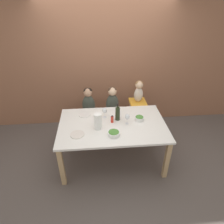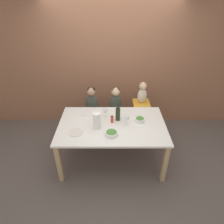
# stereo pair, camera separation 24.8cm
# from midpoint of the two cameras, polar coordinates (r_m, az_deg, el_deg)

# --- Properties ---
(ground_plane) EXTENTS (14.00, 14.00, 0.00)m
(ground_plane) POSITION_cam_midpoint_polar(r_m,az_deg,el_deg) (3.73, -1.84, -13.07)
(ground_plane) COLOR #564C47
(wall_back) EXTENTS (10.00, 0.06, 2.70)m
(wall_back) POSITION_cam_midpoint_polar(r_m,az_deg,el_deg) (4.12, -3.30, 13.69)
(wall_back) COLOR #8E5B42
(wall_back) RESTS_ON ground_plane
(dining_table) EXTENTS (1.73, 1.08, 0.76)m
(dining_table) POSITION_cam_midpoint_polar(r_m,az_deg,el_deg) (3.29, -2.04, -4.73)
(dining_table) COLOR white
(dining_table) RESTS_ON ground_plane
(chair_far_left) EXTENTS (0.38, 0.42, 0.46)m
(chair_far_left) POSITION_cam_midpoint_polar(r_m,az_deg,el_deg) (4.10, -8.14, -1.67)
(chair_far_left) COLOR silver
(chair_far_left) RESTS_ON ground_plane
(chair_far_center) EXTENTS (0.38, 0.42, 0.46)m
(chair_far_center) POSITION_cam_midpoint_polar(r_m,az_deg,el_deg) (4.09, -1.63, -1.37)
(chair_far_center) COLOR silver
(chair_far_center) RESTS_ON ground_plane
(chair_right_highchair) EXTENTS (0.32, 0.36, 0.72)m
(chair_right_highchair) POSITION_cam_midpoint_polar(r_m,az_deg,el_deg) (4.06, 5.53, 0.98)
(chair_right_highchair) COLOR silver
(chair_right_highchair) RESTS_ON ground_plane
(person_child_left) EXTENTS (0.25, 0.17, 0.58)m
(person_child_left) POSITION_cam_midpoint_polar(r_m,az_deg,el_deg) (3.90, -8.56, 3.06)
(person_child_left) COLOR #3D4238
(person_child_left) RESTS_ON chair_far_left
(person_child_center) EXTENTS (0.25, 0.17, 0.58)m
(person_child_center) POSITION_cam_midpoint_polar(r_m,az_deg,el_deg) (3.90, -1.72, 3.39)
(person_child_center) COLOR #3D4238
(person_child_center) RESTS_ON chair_far_center
(person_baby_right) EXTENTS (0.18, 0.15, 0.44)m
(person_baby_right) POSITION_cam_midpoint_polar(r_m,az_deg,el_deg) (3.86, 5.85, 6.37)
(person_baby_right) COLOR beige
(person_baby_right) RESTS_ON chair_right_highchair
(wine_bottle) EXTENTS (0.08, 0.08, 0.30)m
(wine_bottle) POSITION_cam_midpoint_polar(r_m,az_deg,el_deg) (3.28, -0.54, -0.48)
(wine_bottle) COLOR #232D19
(wine_bottle) RESTS_ON dining_table
(paper_towel_roll) EXTENTS (0.12, 0.12, 0.26)m
(paper_towel_roll) POSITION_cam_midpoint_polar(r_m,az_deg,el_deg) (3.08, -6.34, -2.71)
(paper_towel_roll) COLOR white
(paper_towel_roll) RESTS_ON dining_table
(wine_glass_near) EXTENTS (0.08, 0.08, 0.18)m
(wine_glass_near) POSITION_cam_midpoint_polar(r_m,az_deg,el_deg) (3.17, 2.18, -1.48)
(wine_glass_near) COLOR white
(wine_glass_near) RESTS_ON dining_table
(wine_glass_far) EXTENTS (0.08, 0.08, 0.18)m
(wine_glass_far) POSITION_cam_midpoint_polar(r_m,az_deg,el_deg) (3.34, -4.23, 0.32)
(wine_glass_far) COLOR white
(wine_glass_far) RESTS_ON dining_table
(salad_bowl_large) EXTENTS (0.19, 0.19, 0.08)m
(salad_bowl_large) POSITION_cam_midpoint_polar(r_m,az_deg,el_deg) (2.98, -1.89, -6.10)
(salad_bowl_large) COLOR white
(salad_bowl_large) RESTS_ON dining_table
(salad_bowl_small) EXTENTS (0.15, 0.15, 0.08)m
(salad_bowl_small) POSITION_cam_midpoint_polar(r_m,az_deg,el_deg) (3.32, 5.72, -1.77)
(salad_bowl_small) COLOR white
(salad_bowl_small) RESTS_ON dining_table
(dinner_plate_front_left) EXTENTS (0.21, 0.21, 0.01)m
(dinner_plate_front_left) POSITION_cam_midpoint_polar(r_m,az_deg,el_deg) (3.07, -12.19, -6.36)
(dinner_plate_front_left) COLOR silver
(dinner_plate_front_left) RESTS_ON dining_table
(dinner_plate_back_left) EXTENTS (0.21, 0.21, 0.01)m
(dinner_plate_back_left) POSITION_cam_midpoint_polar(r_m,az_deg,el_deg) (3.52, -9.84, -0.73)
(dinner_plate_back_left) COLOR silver
(dinner_plate_back_left) RESTS_ON dining_table
(condiment_bottle_hot_sauce) EXTENTS (0.05, 0.05, 0.14)m
(condiment_bottle_hot_sauce) POSITION_cam_midpoint_polar(r_m,az_deg,el_deg) (3.24, -2.23, -2.03)
(condiment_bottle_hot_sauce) COLOR red
(condiment_bottle_hot_sauce) RESTS_ON dining_table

